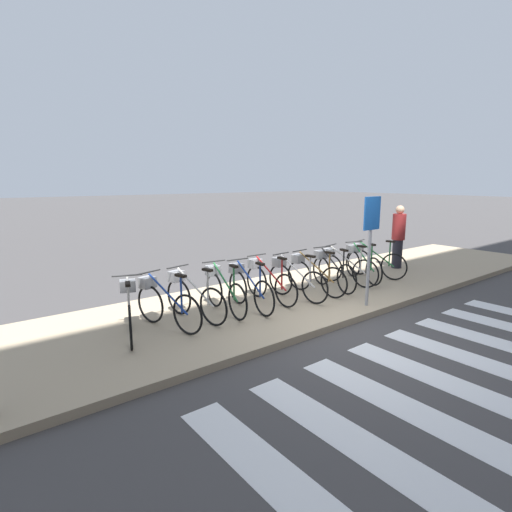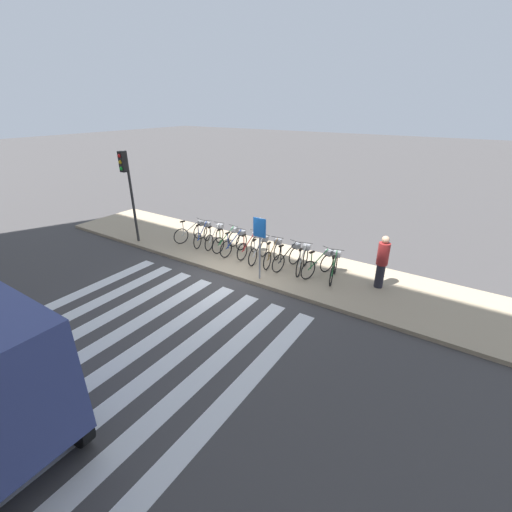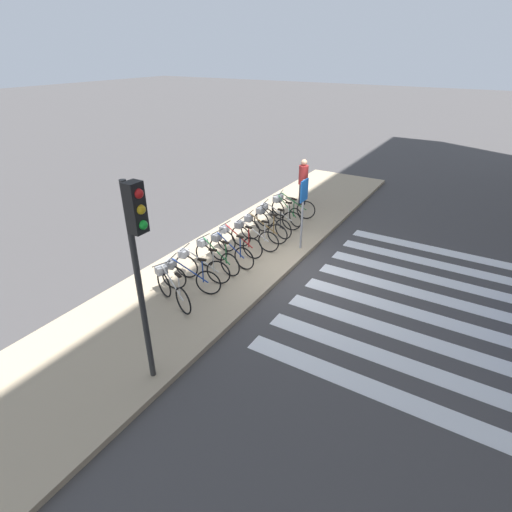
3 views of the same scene
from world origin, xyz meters
TOP-DOWN VIEW (x-y plane):
  - ground_plane at (0.00, 0.00)m, footprint 120.00×120.00m
  - sidewalk at (0.00, 1.66)m, footprint 17.96×3.31m
  - road_crosswalk at (0.00, -4.63)m, footprint 6.75×8.00m
  - parked_bicycle_0 at (-3.06, 1.59)m, footprint 0.63×1.44m
  - parked_bicycle_1 at (-2.49, 1.60)m, footprint 0.56×1.47m
  - parked_bicycle_2 at (-1.95, 1.69)m, footprint 0.48×1.49m
  - parked_bicycle_3 at (-1.33, 1.67)m, footprint 0.46×1.51m
  - parked_bicycle_4 at (-0.87, 1.55)m, footprint 0.46×1.51m
  - parked_bicycle_5 at (-0.28, 1.68)m, footprint 0.46×1.51m
  - parked_bicycle_6 at (0.23, 1.50)m, footprint 0.46×1.51m
  - parked_bicycle_7 at (0.80, 1.52)m, footprint 0.46×1.50m
  - parked_bicycle_8 at (1.39, 1.54)m, footprint 0.48×1.49m
  - parked_bicycle_9 at (1.89, 1.61)m, footprint 0.48×1.49m
  - parked_bicycle_10 at (2.51, 1.61)m, footprint 0.64×1.43m
  - parked_bicycle_11 at (2.99, 1.63)m, footprint 0.51×1.48m
  - pedestrian at (4.36, 1.84)m, footprint 0.34×0.34m
  - traffic_light at (-4.96, 0.24)m, footprint 0.24×0.40m
  - sign_post at (1.01, 0.29)m, footprint 0.44×0.07m

SIDE VIEW (x-z plane):
  - ground_plane at x=0.00m, z-range 0.00..0.00m
  - road_crosswalk at x=0.00m, z-range 0.00..0.01m
  - sidewalk at x=0.00m, z-range 0.00..0.12m
  - parked_bicycle_0 at x=-3.06m, z-range 0.07..1.00m
  - parked_bicycle_1 at x=-2.49m, z-range 0.07..1.00m
  - parked_bicycle_2 at x=-1.95m, z-range 0.07..1.00m
  - parked_bicycle_3 at x=-1.33m, z-range 0.07..1.00m
  - parked_bicycle_4 at x=-0.87m, z-range 0.07..1.00m
  - parked_bicycle_5 at x=-0.28m, z-range 0.07..1.00m
  - parked_bicycle_6 at x=0.23m, z-range 0.07..1.00m
  - parked_bicycle_7 at x=0.80m, z-range 0.07..1.00m
  - parked_bicycle_8 at x=1.39m, z-range 0.07..1.00m
  - parked_bicycle_9 at x=1.89m, z-range 0.07..1.00m
  - parked_bicycle_10 at x=2.51m, z-range 0.07..1.00m
  - parked_bicycle_11 at x=2.99m, z-range 0.07..1.00m
  - pedestrian at x=4.36m, z-range 0.16..1.83m
  - sign_post at x=1.01m, z-range 0.49..2.53m
  - traffic_light at x=-4.96m, z-range 0.90..4.47m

